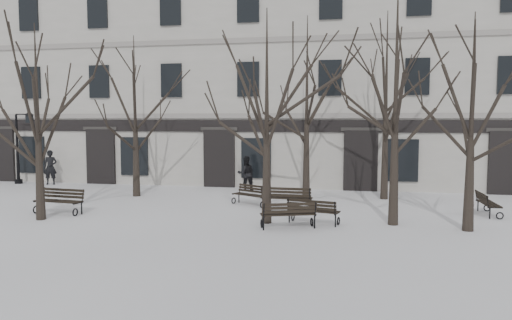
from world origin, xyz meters
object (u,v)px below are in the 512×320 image
(bench_2, at_px, (313,210))
(bench_3, at_px, (251,194))
(tree_3, at_px, (472,96))
(bench_5, at_px, (487,203))
(bench_0, at_px, (60,200))
(bench_1, at_px, (288,214))
(tree_0, at_px, (37,98))
(tree_2, at_px, (396,72))
(tree_1, at_px, (267,90))
(bench_4, at_px, (287,198))
(lamp_post, at_px, (22,142))

(bench_2, xyz_separation_m, bench_3, (-2.73, 3.19, -0.02))
(tree_3, xyz_separation_m, bench_5, (1.23, 2.84, -3.69))
(bench_0, bearing_deg, tree_3, 6.14)
(bench_1, relative_size, bench_5, 1.11)
(tree_0, height_order, tree_2, tree_2)
(tree_1, xyz_separation_m, tree_3, (6.29, 0.04, -0.23))
(bench_0, height_order, bench_2, bench_0)
(tree_2, height_order, bench_1, tree_2)
(tree_0, relative_size, tree_1, 0.95)
(bench_4, bearing_deg, bench_3, -31.61)
(tree_1, distance_m, tree_3, 6.29)
(tree_3, xyz_separation_m, lamp_post, (-20.80, 7.41, -1.90))
(bench_1, xyz_separation_m, bench_4, (-0.45, 2.97, 0.04))
(bench_1, bearing_deg, bench_4, -101.16)
(tree_2, xyz_separation_m, bench_5, (3.42, 2.36, -4.49))
(bench_1, height_order, bench_4, bench_4)
(tree_0, distance_m, bench_5, 16.10)
(tree_0, bearing_deg, tree_2, 7.11)
(tree_1, xyz_separation_m, lamp_post, (-14.52, 7.44, -2.13))
(tree_1, distance_m, bench_1, 4.05)
(bench_1, xyz_separation_m, lamp_post, (-15.35, 8.18, 1.76))
(tree_3, bearing_deg, tree_0, -175.92)
(tree_0, height_order, tree_3, same)
(bench_2, xyz_separation_m, lamp_post, (-16.04, 7.35, 1.78))
(bench_2, distance_m, bench_3, 4.20)
(bench_0, distance_m, bench_4, 8.31)
(bench_1, relative_size, bench_4, 0.96)
(bench_0, relative_size, bench_1, 1.03)
(bench_3, xyz_separation_m, bench_4, (1.58, -1.05, 0.07))
(tree_1, distance_m, bench_3, 5.26)
(bench_4, height_order, bench_5, bench_4)
(bench_0, relative_size, bench_2, 1.06)
(bench_5, bearing_deg, bench_0, 98.85)
(bench_1, relative_size, bench_3, 1.10)
(tree_0, bearing_deg, bench_3, 33.23)
(tree_0, xyz_separation_m, bench_1, (8.51, 0.22, -3.67))
(bench_4, bearing_deg, bench_1, 100.66)
(bench_1, bearing_deg, lamp_post, -47.92)
(bench_1, bearing_deg, tree_1, -61.57)
(bench_0, bearing_deg, tree_2, 8.36)
(bench_4, distance_m, bench_5, 7.17)
(tree_3, height_order, bench_5, tree_3)
(bench_2, distance_m, bench_5, 6.60)
(tree_3, relative_size, bench_4, 3.51)
(bench_3, relative_size, bench_5, 1.01)
(tree_0, bearing_deg, bench_0, 89.58)
(bench_0, relative_size, bench_5, 1.14)
(bench_0, bearing_deg, bench_1, 0.66)
(tree_0, bearing_deg, bench_5, 14.15)
(lamp_post, bearing_deg, bench_0, -46.83)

